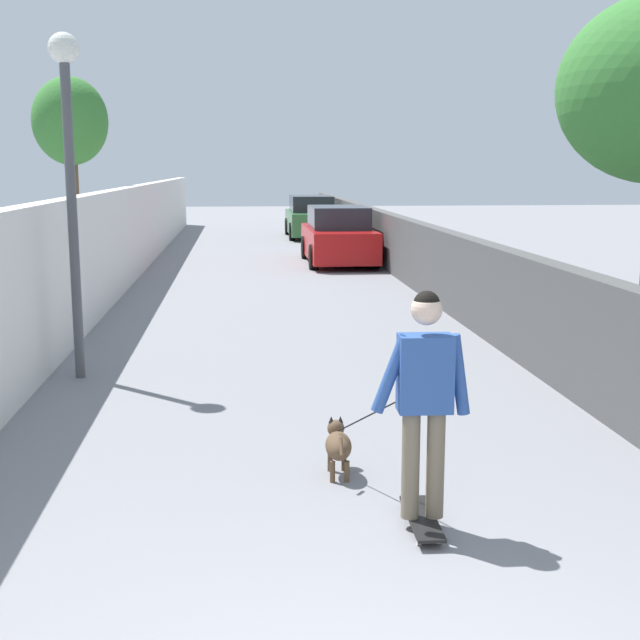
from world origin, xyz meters
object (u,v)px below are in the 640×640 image
at_px(tree_left_far, 70,124).
at_px(lamp_post, 69,145).
at_px(dog, 338,444).
at_px(car_far, 311,218).
at_px(person_skateboarder, 425,387).
at_px(skateboard, 422,519).
at_px(car_near, 338,237).

relative_size(tree_left_far, lamp_post, 1.16).
distance_m(dog, car_far, 24.77).
relative_size(tree_left_far, person_skateboarder, 2.90).
relative_size(lamp_post, skateboard, 5.12).
height_order(dog, car_far, car_far).
relative_size(person_skateboarder, car_near, 0.39).
relative_size(person_skateboarder, car_far, 0.38).
bearing_deg(car_near, dog, 173.36).
distance_m(lamp_post, car_far, 21.64).
bearing_deg(car_far, person_skateboarder, 176.94).
bearing_deg(skateboard, car_near, -4.61).
height_order(tree_left_far, car_near, tree_left_far).
distance_m(tree_left_far, skateboard, 17.61).
xyz_separation_m(lamp_post, car_far, (21.02, -4.66, -2.12)).
distance_m(tree_left_far, car_near, 7.45).
height_order(person_skateboarder, car_near, person_skateboarder).
relative_size(dog, car_far, 0.33).
relative_size(skateboard, car_far, 0.19).
bearing_deg(dog, tree_left_far, 18.01).
relative_size(lamp_post, dog, 2.88).
height_order(person_skateboarder, dog, person_skateboarder).
height_order(car_near, car_far, same).
xyz_separation_m(lamp_post, car_near, (12.30, -4.66, -2.12)).
xyz_separation_m(tree_left_far, car_near, (0.73, -6.82, -2.93)).
bearing_deg(lamp_post, person_skateboarder, -145.57).
bearing_deg(tree_left_far, car_near, -83.92).
bearing_deg(person_skateboarder, car_near, -4.61).
distance_m(tree_left_far, lamp_post, 11.79).
relative_size(tree_left_far, skateboard, 5.95).
bearing_deg(car_far, lamp_post, 167.49).
bearing_deg(lamp_post, car_far, -12.51).
xyz_separation_m(tree_left_far, dog, (-15.25, -4.96, -3.37)).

